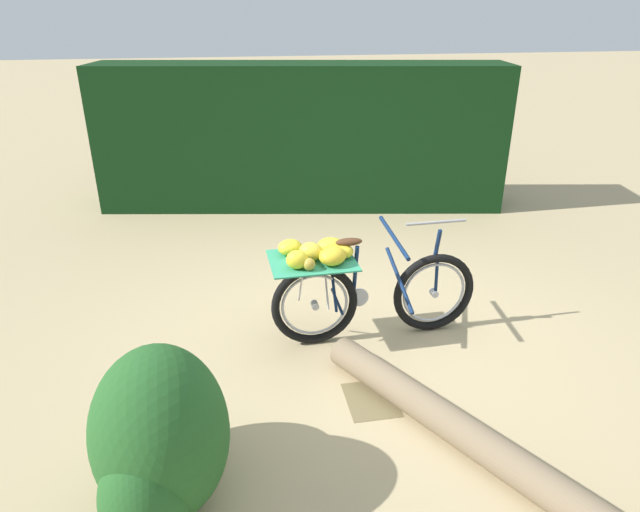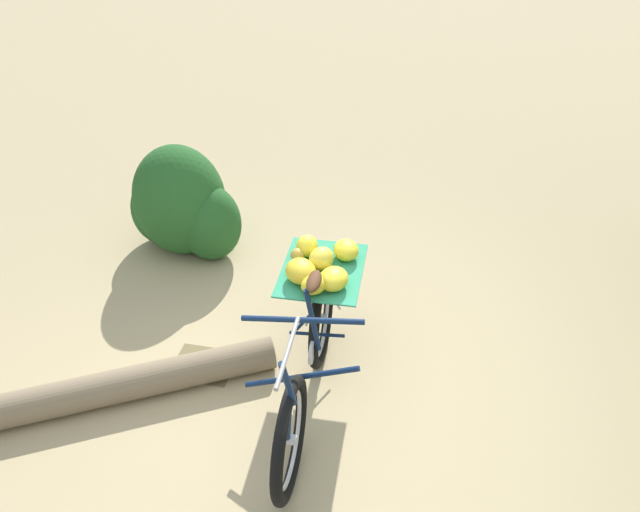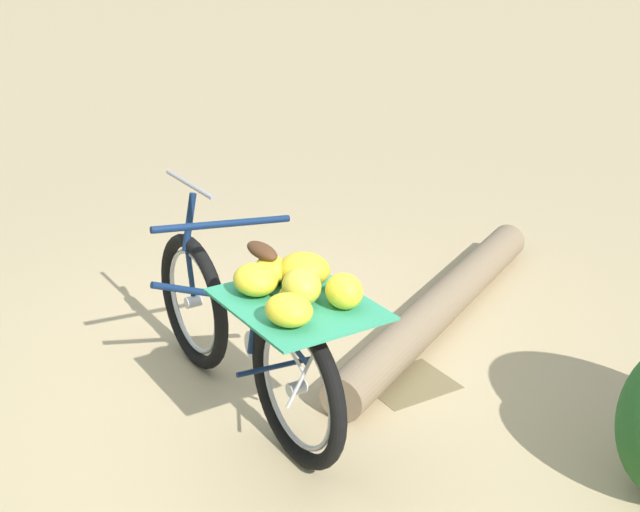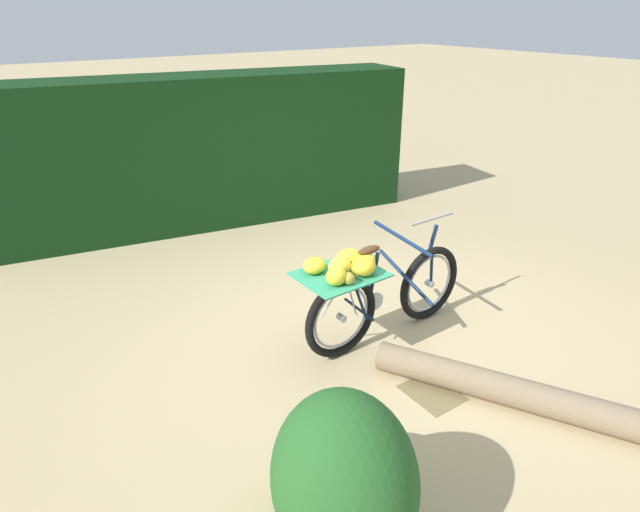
% 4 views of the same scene
% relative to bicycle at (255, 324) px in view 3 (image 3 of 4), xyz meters
% --- Properties ---
extents(ground_plane, '(60.00, 60.00, 0.00)m').
position_rel_bicycle_xyz_m(ground_plane, '(-0.08, 0.06, -0.51)').
color(ground_plane, tan).
extents(bicycle, '(0.71, 1.78, 1.03)m').
position_rel_bicycle_xyz_m(bicycle, '(0.00, 0.00, 0.00)').
color(bicycle, black).
rests_on(bicycle, ground_plane).
extents(fallen_log, '(2.26, 1.39, 0.23)m').
position_rel_bicycle_xyz_m(fallen_log, '(1.41, 0.38, -0.40)').
color(fallen_log, '#7F6B51').
rests_on(fallen_log, ground_plane).
extents(leaf_litter_patch, '(0.44, 0.36, 0.01)m').
position_rel_bicycle_xyz_m(leaf_litter_patch, '(0.83, -0.10, -0.51)').
color(leaf_litter_patch, olive).
rests_on(leaf_litter_patch, ground_plane).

